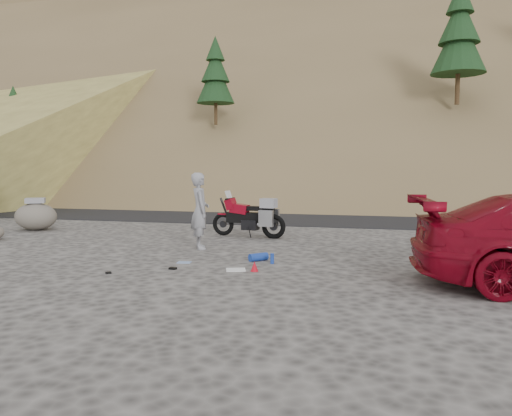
% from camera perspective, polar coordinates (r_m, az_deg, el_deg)
% --- Properties ---
extents(ground, '(140.00, 140.00, 0.00)m').
position_cam_1_polar(ground, '(12.21, -7.34, -5.03)').
color(ground, '#3C3937').
rests_on(ground, ground).
extents(road, '(120.00, 7.00, 0.05)m').
position_cam_1_polar(road, '(20.78, 1.61, -0.85)').
color(road, black).
rests_on(road, ground).
extents(hillside, '(120.00, 73.00, 46.72)m').
position_cam_1_polar(hillside, '(53.04, 9.10, 14.66)').
color(hillside, brown).
rests_on(hillside, ground).
extents(motorcycle, '(2.30, 0.84, 1.37)m').
position_cam_1_polar(motorcycle, '(14.52, -0.52, -1.06)').
color(motorcycle, black).
rests_on(motorcycle, ground).
extents(man, '(0.73, 0.83, 1.92)m').
position_cam_1_polar(man, '(12.72, -6.38, -4.62)').
color(man, gray).
rests_on(man, ground).
extents(boulder, '(1.65, 1.52, 1.06)m').
position_cam_1_polar(boulder, '(17.63, -23.86, -0.83)').
color(boulder, '#5B574E').
rests_on(boulder, ground).
extents(gear_white_cloth, '(0.47, 0.45, 0.01)m').
position_cam_1_polar(gear_white_cloth, '(10.10, -2.32, -7.06)').
color(gear_white_cloth, white).
rests_on(gear_white_cloth, ground).
extents(gear_blue_mat, '(0.43, 0.43, 0.17)m').
position_cam_1_polar(gear_blue_mat, '(11.02, 0.28, -5.62)').
color(gear_blue_mat, '#193899').
rests_on(gear_blue_mat, ground).
extents(gear_bottle, '(0.11, 0.11, 0.22)m').
position_cam_1_polar(gear_bottle, '(10.71, 1.86, -5.80)').
color(gear_bottle, '#193899').
rests_on(gear_bottle, ground).
extents(gear_funnel, '(0.16, 0.16, 0.20)m').
position_cam_1_polar(gear_funnel, '(9.96, -0.18, -6.69)').
color(gear_funnel, red).
rests_on(gear_funnel, ground).
extents(gear_glove_a, '(0.16, 0.12, 0.04)m').
position_cam_1_polar(gear_glove_a, '(10.30, -9.48, -6.82)').
color(gear_glove_a, black).
rests_on(gear_glove_a, ground).
extents(gear_glove_b, '(0.13, 0.13, 0.04)m').
position_cam_1_polar(gear_glove_b, '(10.19, -16.52, -7.11)').
color(gear_glove_b, black).
rests_on(gear_glove_b, ground).
extents(gear_blue_cloth, '(0.32, 0.25, 0.01)m').
position_cam_1_polar(gear_blue_cloth, '(10.95, -8.21, -6.17)').
color(gear_blue_cloth, '#7D95C1').
rests_on(gear_blue_cloth, ground).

